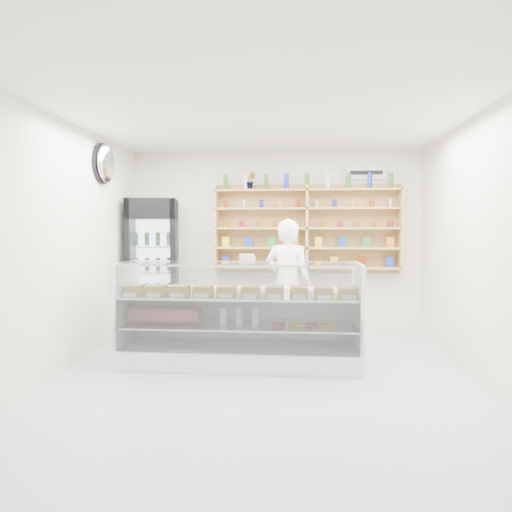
{
  "coord_description": "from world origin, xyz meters",
  "views": [
    {
      "loc": [
        0.32,
        -4.68,
        1.58
      ],
      "look_at": [
        -0.16,
        0.9,
        1.25
      ],
      "focal_mm": 32.0,
      "sensor_mm": 36.0,
      "label": 1
    }
  ],
  "objects": [
    {
      "name": "room",
      "position": [
        0.0,
        0.0,
        1.4
      ],
      "size": [
        5.0,
        5.0,
        5.0
      ],
      "color": "#BABABF",
      "rests_on": "ground"
    },
    {
      "name": "display_counter",
      "position": [
        -0.32,
        0.55,
        0.34
      ],
      "size": [
        2.76,
        0.82,
        1.2
      ],
      "color": "white",
      "rests_on": "floor"
    },
    {
      "name": "shop_worker",
      "position": [
        0.23,
        1.35,
        0.86
      ],
      "size": [
        0.71,
        0.55,
        1.72
      ],
      "primitive_type": "imported",
      "rotation": [
        0.0,
        0.0,
        2.91
      ],
      "color": "white",
      "rests_on": "floor"
    },
    {
      "name": "drinks_cooler",
      "position": [
        -1.85,
        2.13,
        1.02
      ],
      "size": [
        0.85,
        0.84,
        2.04
      ],
      "rotation": [
        0.0,
        0.0,
        0.19
      ],
      "color": "black",
      "rests_on": "floor"
    },
    {
      "name": "wall_shelving",
      "position": [
        0.5,
        2.34,
        1.59
      ],
      "size": [
        2.84,
        0.28,
        1.33
      ],
      "color": "tan",
      "rests_on": "back_wall"
    },
    {
      "name": "potted_plant",
      "position": [
        -0.36,
        2.34,
        2.33
      ],
      "size": [
        0.17,
        0.15,
        0.27
      ],
      "primitive_type": "imported",
      "rotation": [
        0.0,
        0.0,
        0.26
      ],
      "color": "#1E6626",
      "rests_on": "wall_shelving"
    },
    {
      "name": "security_mirror",
      "position": [
        -2.17,
        1.2,
        2.45
      ],
      "size": [
        0.15,
        0.5,
        0.5
      ],
      "primitive_type": "ellipsoid",
      "color": "silver",
      "rests_on": "left_wall"
    },
    {
      "name": "wall_sign",
      "position": [
        1.4,
        2.47,
        2.45
      ],
      "size": [
        0.62,
        0.03,
        0.2
      ],
      "primitive_type": "cube",
      "color": "white",
      "rests_on": "back_wall"
    }
  ]
}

